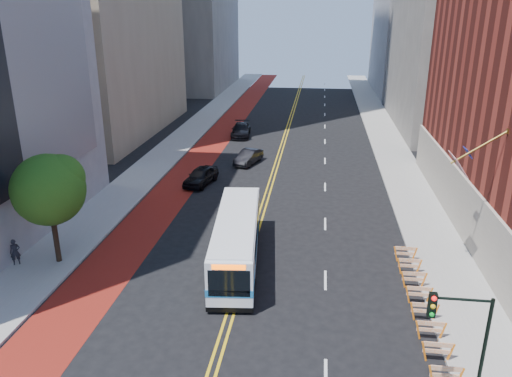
{
  "coord_description": "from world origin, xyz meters",
  "views": [
    {
      "loc": [
        4.07,
        -19.32,
        14.57
      ],
      "look_at": [
        0.54,
        8.0,
        4.66
      ],
      "focal_mm": 35.0,
      "sensor_mm": 36.0,
      "label": 1
    }
  ],
  "objects": [
    {
      "name": "bus_lane_paint",
      "position": [
        -8.1,
        30.0,
        0.0
      ],
      "size": [
        3.6,
        140.0,
        0.01
      ],
      "primitive_type": "cube",
      "color": "maroon",
      "rests_on": "ground"
    },
    {
      "name": "ground",
      "position": [
        0.0,
        0.0,
        0.0
      ],
      "size": [
        160.0,
        160.0,
        0.0
      ],
      "primitive_type": "plane",
      "color": "black",
      "rests_on": "ground"
    },
    {
      "name": "lane_dashes",
      "position": [
        4.8,
        38.0,
        0.01
      ],
      "size": [
        0.14,
        98.2,
        0.01
      ],
      "color": "silver",
      "rests_on": "ground"
    },
    {
      "name": "traffic_signal",
      "position": [
        9.41,
        -3.51,
        3.72
      ],
      "size": [
        2.21,
        0.34,
        5.07
      ],
      "color": "black",
      "rests_on": "sidewalk_right"
    },
    {
      "name": "center_line_outer",
      "position": [
        0.18,
        30.0,
        0.0
      ],
      "size": [
        0.14,
        140.0,
        0.01
      ],
      "primitive_type": "cube",
      "color": "gold",
      "rests_on": "ground"
    },
    {
      "name": "car_c",
      "position": [
        -5.35,
        39.23,
        0.78
      ],
      "size": [
        2.6,
        5.5,
        1.55
      ],
      "primitive_type": "imported",
      "rotation": [
        0.0,
        0.0,
        0.08
      ],
      "color": "black",
      "rests_on": "ground"
    },
    {
      "name": "street_tree",
      "position": [
        -11.24,
        6.04,
        4.91
      ],
      "size": [
        4.2,
        4.2,
        6.7
      ],
      "color": "black",
      "rests_on": "sidewalk_left"
    },
    {
      "name": "sidewalk_left",
      "position": [
        -12.0,
        30.0,
        0.07
      ],
      "size": [
        4.0,
        140.0,
        0.15
      ],
      "primitive_type": "cube",
      "color": "gray",
      "rests_on": "ground"
    },
    {
      "name": "car_b",
      "position": [
        -2.81,
        28.05,
        0.7
      ],
      "size": [
        2.64,
        4.5,
        1.4
      ],
      "primitive_type": "imported",
      "rotation": [
        0.0,
        0.0,
        -0.29
      ],
      "color": "black",
      "rests_on": "ground"
    },
    {
      "name": "sidewalk_right",
      "position": [
        12.0,
        30.0,
        0.07
      ],
      "size": [
        4.0,
        140.0,
        0.15
      ],
      "primitive_type": "cube",
      "color": "gray",
      "rests_on": "ground"
    },
    {
      "name": "construction_barriers",
      "position": [
        9.6,
        3.42,
        0.68
      ],
      "size": [
        1.42,
        10.91,
        1.0
      ],
      "color": "orange",
      "rests_on": "ground"
    },
    {
      "name": "pedestrian",
      "position": [
        -13.6,
        5.28,
        0.95
      ],
      "size": [
        0.69,
        0.64,
        1.59
      ],
      "primitive_type": "imported",
      "rotation": [
        0.0,
        0.0,
        0.59
      ],
      "color": "black",
      "rests_on": "sidewalk_left"
    },
    {
      "name": "car_a",
      "position": [
        -6.08,
        21.32,
        0.77
      ],
      "size": [
        2.72,
        4.79,
        1.53
      ],
      "primitive_type": "imported",
      "rotation": [
        0.0,
        0.0,
        -0.21
      ],
      "color": "black",
      "rests_on": "ground"
    },
    {
      "name": "center_line_inner",
      "position": [
        -0.18,
        30.0,
        0.0
      ],
      "size": [
        0.14,
        140.0,
        0.01
      ],
      "primitive_type": "cube",
      "color": "gold",
      "rests_on": "ground"
    },
    {
      "name": "transit_bus",
      "position": [
        -0.55,
        7.45,
        1.58
      ],
      "size": [
        3.47,
        11.23,
        3.04
      ],
      "rotation": [
        0.0,
        0.0,
        0.1
      ],
      "color": "silver",
      "rests_on": "ground"
    }
  ]
}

